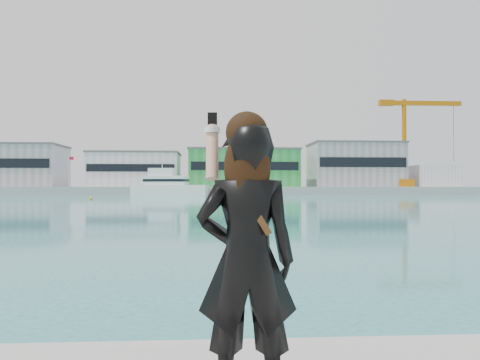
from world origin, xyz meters
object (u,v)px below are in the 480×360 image
object	(u,v)px
buoy_near	(216,199)
woman	(246,252)
dock_crane	(408,139)
motor_yacht	(168,185)
buoy_far	(91,200)

from	to	relation	value
buoy_near	woman	size ratio (longest dim) A/B	0.27
dock_crane	buoy_near	bearing A→B (deg)	-139.22
motor_yacht	buoy_near	distance (m)	36.50
buoy_far	woman	bearing A→B (deg)	-75.03
dock_crane	buoy_near	distance (m)	72.05
dock_crane	motor_yacht	bearing A→B (deg)	-170.02
buoy_far	woman	xyz separation A→B (m)	(19.48, -72.86, 1.74)
motor_yacht	woman	distance (m)	111.37
dock_crane	buoy_near	xyz separation A→B (m)	(-53.35, -46.02, -15.07)
dock_crane	woman	xyz separation A→B (m)	(-53.77, -122.20, -13.33)
dock_crane	buoy_far	world-z (taller)	dock_crane
dock_crane	motor_yacht	xyz separation A→B (m)	(-64.53, -11.36, -12.67)
dock_crane	motor_yacht	distance (m)	66.73
motor_yacht	buoy_far	bearing A→B (deg)	-92.12
dock_crane	buoy_far	size ratio (longest dim) A/B	48.00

